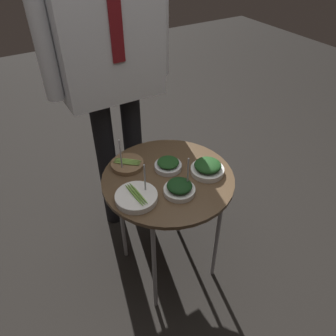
# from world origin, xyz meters

# --- Properties ---
(ground_plane) EXTENTS (8.00, 8.00, 0.00)m
(ground_plane) POSITION_xyz_m (0.00, 0.00, 0.00)
(ground_plane) COLOR black
(serving_cart) EXTENTS (0.60, 0.60, 0.65)m
(serving_cart) POSITION_xyz_m (0.00, 0.00, 0.60)
(serving_cart) COLOR brown
(serving_cart) RESTS_ON ground_plane
(bowl_spinach_front_right) EXTENTS (0.13, 0.13, 0.05)m
(bowl_spinach_front_right) POSITION_xyz_m (0.03, 0.05, 0.68)
(bowl_spinach_front_right) COLOR silver
(bowl_spinach_front_right) RESTS_ON serving_cart
(bowl_asparagus_center) EXTENTS (0.15, 0.15, 0.17)m
(bowl_asparagus_center) POSITION_xyz_m (-0.12, 0.16, 0.67)
(bowl_asparagus_center) COLOR brown
(bowl_asparagus_center) RESTS_ON serving_cart
(bowl_asparagus_mid_left) EXTENTS (0.18, 0.18, 0.16)m
(bowl_asparagus_mid_left) POSITION_xyz_m (-0.19, -0.06, 0.67)
(bowl_asparagus_mid_left) COLOR white
(bowl_asparagus_mid_left) RESTS_ON serving_cart
(bowl_spinach_back_left) EXTENTS (0.15, 0.15, 0.06)m
(bowl_spinach_back_left) POSITION_xyz_m (0.17, -0.07, 0.68)
(bowl_spinach_back_left) COLOR white
(bowl_spinach_back_left) RESTS_ON serving_cart
(bowl_spinach_mid_right) EXTENTS (0.14, 0.14, 0.17)m
(bowl_spinach_mid_right) POSITION_xyz_m (-0.01, -0.11, 0.68)
(bowl_spinach_mid_right) COLOR white
(bowl_spinach_mid_right) RESTS_ON serving_cart
(waiter_figure) EXTENTS (0.64, 0.24, 1.74)m
(waiter_figure) POSITION_xyz_m (-0.03, 0.49, 1.10)
(waiter_figure) COLOR black
(waiter_figure) RESTS_ON ground_plane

